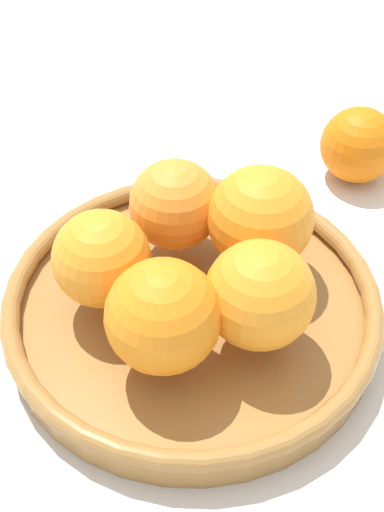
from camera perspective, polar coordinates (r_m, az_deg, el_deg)
ground_plane at (r=0.51m, az=0.00°, el=-5.33°), size 4.00×4.00×0.00m
fruit_bowl at (r=0.49m, az=0.00°, el=-4.13°), size 0.26×0.26×0.03m
orange_pile at (r=0.46m, az=0.51°, el=-0.09°), size 0.17×0.17×0.07m
stray_orange at (r=0.63m, az=13.17°, el=8.64°), size 0.06×0.06×0.06m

